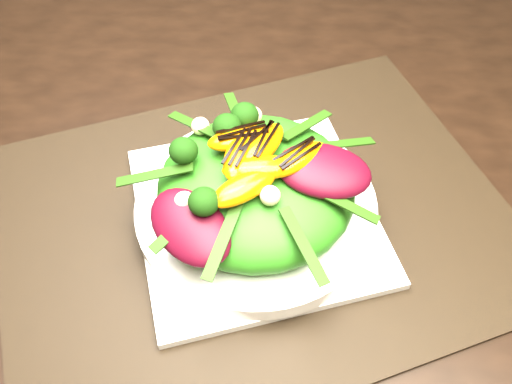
{
  "coord_description": "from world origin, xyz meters",
  "views": [
    {
      "loc": [
        -0.2,
        -0.41,
        1.23
      ],
      "look_at": [
        -0.21,
        -0.06,
        0.8
      ],
      "focal_mm": 38.0,
      "sensor_mm": 36.0,
      "label": 1
    }
  ],
  "objects_px": {
    "placemat": "(256,218)",
    "orange_segment": "(241,150)",
    "dining_table": "(436,197)",
    "plate_base": "(256,214)",
    "lettuce_mound": "(256,187)",
    "salad_bowl": "(256,206)"
  },
  "relations": [
    {
      "from": "plate_base",
      "to": "lettuce_mound",
      "type": "bearing_deg",
      "value": 0.0
    },
    {
      "from": "salad_bowl",
      "to": "lettuce_mound",
      "type": "distance_m",
      "value": 0.03
    },
    {
      "from": "lettuce_mound",
      "to": "orange_segment",
      "type": "distance_m",
      "value": 0.05
    },
    {
      "from": "plate_base",
      "to": "orange_segment",
      "type": "relative_size",
      "value": 3.54
    },
    {
      "from": "dining_table",
      "to": "lettuce_mound",
      "type": "bearing_deg",
      "value": -165.31
    },
    {
      "from": "placemat",
      "to": "plate_base",
      "type": "height_order",
      "value": "plate_base"
    },
    {
      "from": "salad_bowl",
      "to": "lettuce_mound",
      "type": "xyz_separation_m",
      "value": [
        0.0,
        0.0,
        0.03
      ]
    },
    {
      "from": "placemat",
      "to": "lettuce_mound",
      "type": "bearing_deg",
      "value": 14.04
    },
    {
      "from": "dining_table",
      "to": "salad_bowl",
      "type": "bearing_deg",
      "value": -165.31
    },
    {
      "from": "plate_base",
      "to": "salad_bowl",
      "type": "relative_size",
      "value": 0.97
    },
    {
      "from": "dining_table",
      "to": "lettuce_mound",
      "type": "relative_size",
      "value": 7.86
    },
    {
      "from": "placemat",
      "to": "orange_segment",
      "type": "xyz_separation_m",
      "value": [
        -0.01,
        0.01,
        0.1
      ]
    },
    {
      "from": "orange_segment",
      "to": "dining_table",
      "type": "bearing_deg",
      "value": 11.09
    },
    {
      "from": "salad_bowl",
      "to": "orange_segment",
      "type": "height_order",
      "value": "orange_segment"
    },
    {
      "from": "salad_bowl",
      "to": "plate_base",
      "type": "bearing_deg",
      "value": 180.0
    },
    {
      "from": "salad_bowl",
      "to": "lettuce_mound",
      "type": "height_order",
      "value": "lettuce_mound"
    },
    {
      "from": "plate_base",
      "to": "lettuce_mound",
      "type": "height_order",
      "value": "lettuce_mound"
    },
    {
      "from": "dining_table",
      "to": "lettuce_mound",
      "type": "height_order",
      "value": "dining_table"
    },
    {
      "from": "lettuce_mound",
      "to": "dining_table",
      "type": "bearing_deg",
      "value": 14.69
    },
    {
      "from": "salad_bowl",
      "to": "orange_segment",
      "type": "xyz_separation_m",
      "value": [
        -0.01,
        0.01,
        0.08
      ]
    },
    {
      "from": "dining_table",
      "to": "plate_base",
      "type": "bearing_deg",
      "value": -165.31
    },
    {
      "from": "placemat",
      "to": "dining_table",
      "type": "bearing_deg",
      "value": 14.69
    }
  ]
}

